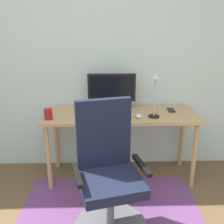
{
  "coord_description": "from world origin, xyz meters",
  "views": [
    {
      "loc": [
        0.26,
        -0.69,
        1.59
      ],
      "look_at": [
        0.32,
        1.6,
        0.84
      ],
      "focal_mm": 41.42,
      "sensor_mm": 36.0,
      "label": 1
    }
  ],
  "objects": [
    {
      "name": "computer_mouse",
      "position": [
        0.59,
        1.72,
        0.75
      ],
      "size": [
        0.06,
        0.1,
        0.03
      ],
      "primitive_type": "ellipsoid",
      "color": "white",
      "rests_on": "desk"
    },
    {
      "name": "coffee_cup",
      "position": [
        -0.29,
        1.69,
        0.79
      ],
      "size": [
        0.08,
        0.08,
        0.11
      ],
      "primitive_type": "cylinder",
      "color": "#A51920",
      "rests_on": "desk"
    },
    {
      "name": "keyboard",
      "position": [
        0.29,
        1.71,
        0.75
      ],
      "size": [
        0.43,
        0.13,
        0.02
      ],
      "primitive_type": "cube",
      "color": "black",
      "rests_on": "desk"
    },
    {
      "name": "cell_phone",
      "position": [
        0.97,
        1.93,
        0.74
      ],
      "size": [
        0.08,
        0.14,
        0.01
      ],
      "primitive_type": "cube",
      "rotation": [
        0.0,
        0.0,
        -0.05
      ],
      "color": "black",
      "rests_on": "desk"
    },
    {
      "name": "desk",
      "position": [
        0.42,
        1.85,
        0.66
      ],
      "size": [
        1.59,
        0.57,
        0.74
      ],
      "color": "tan",
      "rests_on": "ground"
    },
    {
      "name": "desk_lamp",
      "position": [
        0.75,
        1.73,
        1.03
      ],
      "size": [
        0.11,
        0.11,
        0.45
      ],
      "color": "black",
      "rests_on": "desk"
    },
    {
      "name": "area_rug",
      "position": [
        0.3,
        1.12,
        0.0
      ],
      "size": [
        1.62,
        1.34,
        0.01
      ],
      "primitive_type": "cube",
      "color": "#6B3E71",
      "rests_on": "ground"
    },
    {
      "name": "monitor",
      "position": [
        0.33,
        1.99,
        0.96
      ],
      "size": [
        0.51,
        0.18,
        0.39
      ],
      "color": "#B2B2B7",
      "rests_on": "desk"
    },
    {
      "name": "wall_back",
      "position": [
        0.0,
        2.2,
        1.3
      ],
      "size": [
        6.0,
        0.1,
        2.6
      ],
      "primitive_type": "cube",
      "color": "silver",
      "rests_on": "ground"
    },
    {
      "name": "office_chair",
      "position": [
        0.28,
        1.08,
        0.4
      ],
      "size": [
        0.61,
        0.6,
        1.07
      ],
      "rotation": [
        0.0,
        0.0,
        0.25
      ],
      "color": "slate",
      "rests_on": "ground"
    }
  ]
}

